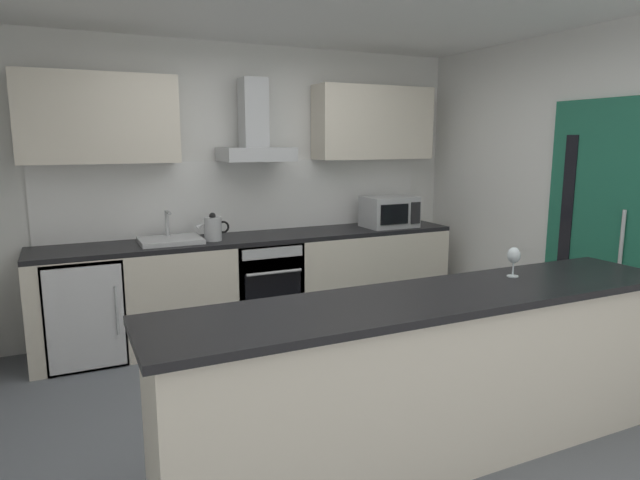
{
  "coord_description": "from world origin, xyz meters",
  "views": [
    {
      "loc": [
        -1.56,
        -3.01,
        1.74
      ],
      "look_at": [
        0.05,
        0.42,
        1.05
      ],
      "focal_mm": 30.81,
      "sensor_mm": 36.0,
      "label": 1
    }
  ],
  "objects_px": {
    "range_hood": "(255,135)",
    "wine_glass": "(514,256)",
    "refrigerator": "(84,309)",
    "microwave": "(389,212)",
    "oven": "(262,284)",
    "sink": "(170,239)",
    "kettle": "(213,228)"
  },
  "relations": [
    {
      "from": "range_hood",
      "to": "refrigerator",
      "type": "bearing_deg",
      "value": -174.94
    },
    {
      "from": "refrigerator",
      "to": "microwave",
      "type": "height_order",
      "value": "microwave"
    },
    {
      "from": "kettle",
      "to": "range_hood",
      "type": "height_order",
      "value": "range_hood"
    },
    {
      "from": "range_hood",
      "to": "wine_glass",
      "type": "height_order",
      "value": "range_hood"
    },
    {
      "from": "oven",
      "to": "refrigerator",
      "type": "relative_size",
      "value": 0.94
    },
    {
      "from": "sink",
      "to": "wine_glass",
      "type": "height_order",
      "value": "sink"
    },
    {
      "from": "kettle",
      "to": "range_hood",
      "type": "distance_m",
      "value": 0.91
    },
    {
      "from": "refrigerator",
      "to": "kettle",
      "type": "bearing_deg",
      "value": -1.69
    },
    {
      "from": "refrigerator",
      "to": "microwave",
      "type": "relative_size",
      "value": 1.7
    },
    {
      "from": "microwave",
      "to": "sink",
      "type": "xyz_separation_m",
      "value": [
        -2.12,
        0.04,
        -0.12
      ]
    },
    {
      "from": "oven",
      "to": "kettle",
      "type": "relative_size",
      "value": 2.77
    },
    {
      "from": "oven",
      "to": "microwave",
      "type": "xyz_separation_m",
      "value": [
        1.32,
        -0.03,
        0.59
      ]
    },
    {
      "from": "refrigerator",
      "to": "wine_glass",
      "type": "relative_size",
      "value": 4.78
    },
    {
      "from": "sink",
      "to": "kettle",
      "type": "distance_m",
      "value": 0.36
    },
    {
      "from": "microwave",
      "to": "wine_glass",
      "type": "bearing_deg",
      "value": -103.35
    },
    {
      "from": "refrigerator",
      "to": "wine_glass",
      "type": "distance_m",
      "value": 3.25
    },
    {
      "from": "wine_glass",
      "to": "oven",
      "type": "bearing_deg",
      "value": 110.0
    },
    {
      "from": "range_hood",
      "to": "wine_glass",
      "type": "bearing_deg",
      "value": -71.02
    },
    {
      "from": "refrigerator",
      "to": "range_hood",
      "type": "distance_m",
      "value": 2.03
    },
    {
      "from": "refrigerator",
      "to": "sink",
      "type": "relative_size",
      "value": 1.7
    },
    {
      "from": "oven",
      "to": "refrigerator",
      "type": "bearing_deg",
      "value": -179.9
    },
    {
      "from": "oven",
      "to": "wine_glass",
      "type": "relative_size",
      "value": 4.5
    },
    {
      "from": "wine_glass",
      "to": "microwave",
      "type": "bearing_deg",
      "value": 76.65
    },
    {
      "from": "sink",
      "to": "range_hood",
      "type": "height_order",
      "value": "range_hood"
    },
    {
      "from": "sink",
      "to": "range_hood",
      "type": "xyz_separation_m",
      "value": [
        0.8,
        0.12,
        0.86
      ]
    },
    {
      "from": "refrigerator",
      "to": "microwave",
      "type": "bearing_deg",
      "value": -0.51
    },
    {
      "from": "oven",
      "to": "sink",
      "type": "distance_m",
      "value": 0.92
    },
    {
      "from": "microwave",
      "to": "wine_glass",
      "type": "relative_size",
      "value": 2.81
    },
    {
      "from": "oven",
      "to": "kettle",
      "type": "bearing_deg",
      "value": -175.66
    },
    {
      "from": "kettle",
      "to": "range_hood",
      "type": "xyz_separation_m",
      "value": [
        0.44,
        0.16,
        0.78
      ]
    },
    {
      "from": "microwave",
      "to": "wine_glass",
      "type": "xyz_separation_m",
      "value": [
        -0.52,
        -2.18,
        0.02
      ]
    },
    {
      "from": "kettle",
      "to": "wine_glass",
      "type": "xyz_separation_m",
      "value": [
        1.25,
        -2.18,
        0.06
      ]
    }
  ]
}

